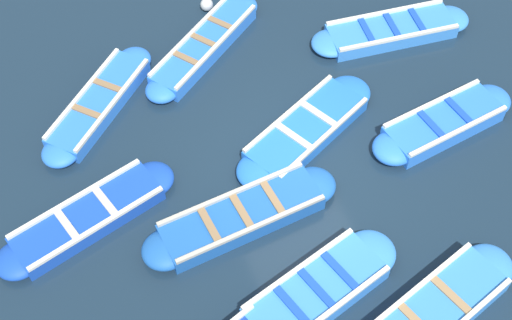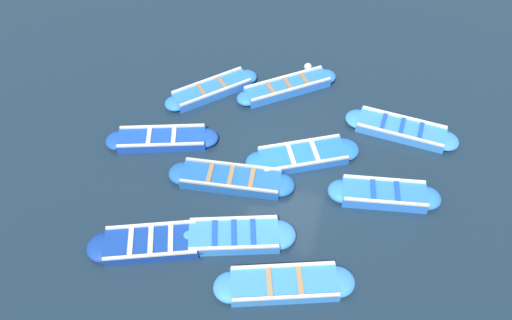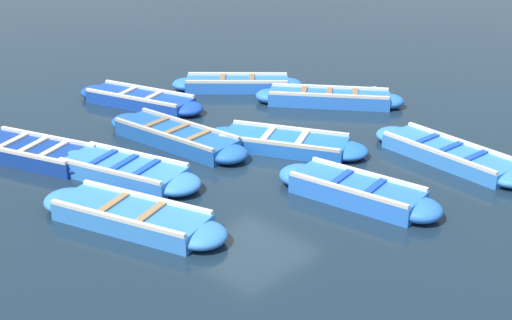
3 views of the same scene
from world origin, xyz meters
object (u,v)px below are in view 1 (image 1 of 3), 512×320
Objects in this scene: boat_inner_gap at (443,124)px; boat_broadside at (433,313)px; boat_end_of_row at (88,218)px; boat_near_quay at (316,293)px; boat_outer_left at (204,46)px; boat_drifting at (306,130)px; buoy_orange_near at (207,5)px; boat_tucked at (99,104)px; boat_bow_out at (391,31)px; boat_centre at (242,216)px.

boat_inner_gap is 0.90× the size of boat_broadside.
boat_near_quay is (3.29, -2.85, 0.01)m from boat_end_of_row.
boat_near_quay is at bearing -40.94° from boat_end_of_row.
boat_end_of_row is (-4.96, 3.89, -0.01)m from boat_broadside.
boat_drifting is (1.17, -2.96, -0.02)m from boat_outer_left.
boat_near_quay is 12.04× the size of buoy_orange_near.
boat_end_of_row is 1.22× the size of boat_tucked.
boat_drifting is (4.54, 0.50, -0.01)m from boat_end_of_row.
boat_bow_out is at bearing -1.67° from boat_tucked.
boat_bow_out is at bearing 84.43° from boat_inner_gap.
boat_outer_left is 1.38m from buoy_orange_near.
boat_outer_left is 7.51m from boat_broadside.
boat_outer_left is 0.93× the size of boat_end_of_row.
boat_inner_gap is 4.61m from boat_near_quay.
boat_centre is (-4.53, -0.62, -0.01)m from boat_inner_gap.
boat_end_of_row is at bearing 159.66° from boat_centre.
boat_bow_out is at bearing 68.65° from boat_broadside.
boat_centre reaches higher than boat_tucked.
boat_broadside is 1.24× the size of boat_tucked.
boat_inner_gap is at bearing 58.07° from boat_broadside.
boat_outer_left is at bearing 102.24° from boat_broadside.
boat_bow_out is (0.27, 2.80, -0.03)m from boat_inner_gap.
boat_centre is (-2.33, 2.91, 0.00)m from boat_broadside.
boat_broadside is 1.97m from boat_near_quay.
boat_centre is (-0.66, 1.88, 0.01)m from boat_near_quay.
boat_tucked is 4.29m from boat_drifting.
boat_inner_gap is 6.08m from buoy_orange_near.
boat_tucked is at bearing -162.22° from boat_outer_left.
boat_broadside is 4.40m from boat_drifting.
boat_near_quay reaches higher than boat_tucked.
boat_bow_out is at bearing -13.91° from boat_outer_left.
boat_bow_out is at bearing 33.92° from boat_drifting.
buoy_orange_near is at bearing 85.72° from boat_near_quay.
boat_inner_gap reaches higher than boat_near_quay.
boat_inner_gap is 2.81m from boat_bow_out.
boat_drifting is at bearing 6.24° from boat_end_of_row.
boat_bow_out is (6.61, -0.19, -0.00)m from boat_tucked.
boat_end_of_row is 4.35m from boat_near_quay.
boat_tucked is at bearing 150.04° from boat_drifting.
boat_near_quay is 7.62m from buoy_orange_near.
boat_outer_left reaches higher than boat_drifting.
boat_outer_left is 2.67m from boat_tucked.
boat_tucked is 0.85× the size of boat_near_quay.
boat_bow_out is 0.96× the size of boat_centre.
boat_inner_gap is 7.01m from boat_tucked.
boat_drifting is 3.49m from boat_bow_out.
buoy_orange_near is (1.22, 5.72, -0.03)m from boat_centre.
boat_outer_left is 0.91× the size of boat_broadside.
boat_broadside is 12.79× the size of buoy_orange_near.
boat_centre reaches higher than boat_outer_left.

